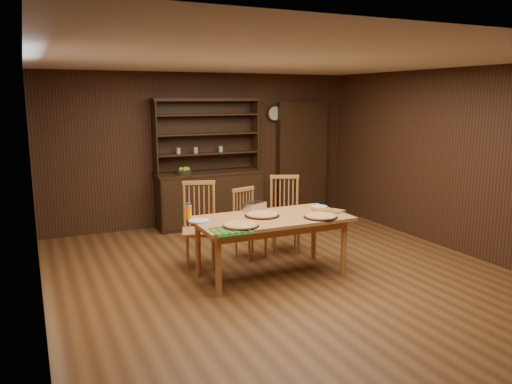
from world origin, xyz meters
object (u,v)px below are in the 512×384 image
chair_right (285,211)px  juice_bottle (189,212)px  china_hutch (209,192)px  dining_table (271,223)px  chair_left (200,221)px  chair_center (248,221)px

chair_right → juice_bottle: (-1.63, -0.63, 0.27)m
china_hutch → dining_table: 2.67m
chair_left → china_hutch: bearing=83.5°
chair_left → chair_center: bearing=19.8°
chair_left → chair_center: (0.71, 0.04, -0.08)m
china_hutch → chair_center: 1.84m
chair_center → juice_bottle: 1.20m
china_hutch → chair_left: 2.03m
chair_right → china_hutch: bearing=128.8°
chair_right → juice_bottle: size_ratio=5.15×
dining_table → chair_center: 0.85m
dining_table → chair_center: (0.05, 0.84, -0.16)m
chair_left → juice_bottle: 0.65m
dining_table → chair_right: 1.14m
chair_center → chair_left: bearing=166.7°
china_hutch → chair_center: bearing=-92.6°
chair_right → juice_bottle: 1.77m
juice_bottle → dining_table: bearing=-16.5°
chair_left → chair_center: chair_left is taller
chair_right → dining_table: bearing=-104.9°
chair_left → chair_right: (1.33, 0.12, -0.01)m
chair_right → chair_left: bearing=-153.2°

